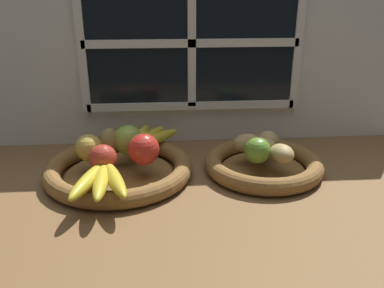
% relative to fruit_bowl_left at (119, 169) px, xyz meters
% --- Properties ---
extents(ground_plane, '(1.40, 0.90, 0.03)m').
position_rel_fruit_bowl_left_xyz_m(ground_plane, '(0.21, -0.04, -0.04)').
color(ground_plane, brown).
extents(back_wall, '(1.40, 0.05, 0.55)m').
position_rel_fruit_bowl_left_xyz_m(back_wall, '(0.21, 0.26, 0.26)').
color(back_wall, silver).
rests_on(back_wall, ground_plane).
extents(fruit_bowl_left, '(0.39, 0.39, 0.05)m').
position_rel_fruit_bowl_left_xyz_m(fruit_bowl_left, '(0.00, 0.00, 0.00)').
color(fruit_bowl_left, brown).
rests_on(fruit_bowl_left, ground_plane).
extents(fruit_bowl_right, '(0.32, 0.32, 0.05)m').
position_rel_fruit_bowl_left_xyz_m(fruit_bowl_right, '(0.38, -0.00, 0.00)').
color(fruit_bowl_right, brown).
rests_on(fruit_bowl_right, ground_plane).
extents(apple_green_back, '(0.08, 0.08, 0.08)m').
position_rel_fruit_bowl_left_xyz_m(apple_green_back, '(0.02, 0.05, 0.06)').
color(apple_green_back, '#8CAD3D').
rests_on(apple_green_back, fruit_bowl_left).
extents(apple_red_right, '(0.08, 0.08, 0.08)m').
position_rel_fruit_bowl_left_xyz_m(apple_red_right, '(0.07, -0.03, 0.06)').
color(apple_red_right, red).
rests_on(apple_red_right, fruit_bowl_left).
extents(apple_red_front, '(0.07, 0.07, 0.07)m').
position_rel_fruit_bowl_left_xyz_m(apple_red_front, '(-0.03, -0.06, 0.06)').
color(apple_red_front, '#B73828').
rests_on(apple_red_front, fruit_bowl_left).
extents(apple_golden_left, '(0.07, 0.07, 0.07)m').
position_rel_fruit_bowl_left_xyz_m(apple_golden_left, '(-0.07, 0.01, 0.06)').
color(apple_golden_left, gold).
rests_on(apple_golden_left, fruit_bowl_left).
extents(pear_brown, '(0.07, 0.08, 0.07)m').
position_rel_fruit_bowl_left_xyz_m(pear_brown, '(-0.02, 0.04, 0.06)').
color(pear_brown, olive).
rests_on(pear_brown, fruit_bowl_left).
extents(banana_bunch_front, '(0.14, 0.20, 0.03)m').
position_rel_fruit_bowl_left_xyz_m(banana_bunch_front, '(-0.02, -0.14, 0.04)').
color(banana_bunch_front, gold).
rests_on(banana_bunch_front, fruit_bowl_left).
extents(banana_bunch_back, '(0.16, 0.20, 0.03)m').
position_rel_fruit_bowl_left_xyz_m(banana_bunch_back, '(0.06, 0.12, 0.04)').
color(banana_bunch_back, gold).
rests_on(banana_bunch_back, fruit_bowl_left).
extents(potato_oblong, '(0.08, 0.05, 0.05)m').
position_rel_fruit_bowl_left_xyz_m(potato_oblong, '(0.34, 0.03, 0.05)').
color(potato_oblong, tan).
rests_on(potato_oblong, fruit_bowl_right).
extents(potato_back, '(0.07, 0.07, 0.05)m').
position_rel_fruit_bowl_left_xyz_m(potato_back, '(0.41, 0.05, 0.05)').
color(potato_back, tan).
rests_on(potato_back, fruit_bowl_right).
extents(potato_small, '(0.08, 0.09, 0.05)m').
position_rel_fruit_bowl_left_xyz_m(potato_small, '(0.42, -0.04, 0.05)').
color(potato_small, tan).
rests_on(potato_small, fruit_bowl_right).
extents(potato_large, '(0.07, 0.05, 0.05)m').
position_rel_fruit_bowl_left_xyz_m(potato_large, '(0.38, -0.00, 0.05)').
color(potato_large, tan).
rests_on(potato_large, fruit_bowl_right).
extents(lime_near, '(0.07, 0.07, 0.07)m').
position_rel_fruit_bowl_left_xyz_m(lime_near, '(0.36, -0.04, 0.06)').
color(lime_near, olive).
rests_on(lime_near, fruit_bowl_right).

